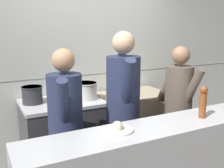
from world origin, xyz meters
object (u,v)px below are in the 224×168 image
object	(u,v)px
stock_pot	(32,94)
chefs_knife	(124,96)
chef_sous	(123,105)
oven_range	(63,136)
chef_line	(178,105)
plated_dish_main	(117,129)
sauce_pot	(58,91)
braising_pot	(85,90)
pepper_mill	(203,101)
chef_head_cook	(66,124)

from	to	relation	value
stock_pot	chefs_knife	xyz separation A→B (m)	(1.16, -0.17, -0.12)
chef_sous	oven_range	bearing A→B (deg)	142.66
stock_pot	chef_line	size ratio (longest dim) A/B	0.16
chefs_knife	oven_range	bearing A→B (deg)	172.72
plated_dish_main	chef_sous	bearing A→B (deg)	56.44
oven_range	stock_pot	distance (m)	0.66
sauce_pot	oven_range	bearing A→B (deg)	-21.71
stock_pot	plated_dish_main	distance (m)	1.40
braising_pot	chefs_knife	xyz separation A→B (m)	(0.53, -0.07, -0.13)
pepper_mill	oven_range	bearing A→B (deg)	125.50
oven_range	chef_line	world-z (taller)	chef_line
chef_head_cook	plated_dish_main	bearing A→B (deg)	-43.39
chefs_knife	chef_sous	xyz separation A→B (m)	(-0.36, -0.59, 0.08)
chef_sous	chef_line	size ratio (longest dim) A/B	1.11
oven_range	stock_pot	world-z (taller)	stock_pot
sauce_pot	plated_dish_main	distance (m)	1.29
braising_pot	plated_dish_main	xyz separation A→B (m)	(-0.21, -1.23, -0.04)
chefs_knife	chef_line	size ratio (longest dim) A/B	0.22
stock_pot	plated_dish_main	size ratio (longest dim) A/B	0.96
oven_range	pepper_mill	bearing A→B (deg)	-54.50
oven_range	braising_pot	size ratio (longest dim) A/B	3.18
oven_range	sauce_pot	xyz separation A→B (m)	(-0.03, 0.01, 0.58)
chef_line	chef_head_cook	bearing A→B (deg)	174.74
chefs_knife	chef_head_cook	xyz separation A→B (m)	(-1.01, -0.62, -0.00)
plated_dish_main	chef_head_cook	distance (m)	0.61
chefs_knife	plated_dish_main	xyz separation A→B (m)	(-0.74, -1.16, 0.09)
pepper_mill	chefs_knife	bearing A→B (deg)	96.13
braising_pot	chef_head_cook	world-z (taller)	chef_head_cook
sauce_pot	chef_sous	distance (m)	0.87
oven_range	chef_head_cook	size ratio (longest dim) A/B	0.60
pepper_mill	chef_line	xyz separation A→B (m)	(0.26, 0.63, -0.24)
sauce_pot	plated_dish_main	xyz separation A→B (m)	(0.12, -1.28, -0.05)
braising_pot	plated_dish_main	bearing A→B (deg)	-99.66
stock_pot	chef_sous	distance (m)	1.11
chefs_knife	plated_dish_main	size ratio (longest dim) A/B	1.35
stock_pot	pepper_mill	size ratio (longest dim) A/B	0.82
oven_range	chef_sous	world-z (taller)	chef_sous
chef_head_cook	chefs_knife	bearing A→B (deg)	51.74
chefs_knife	plated_dish_main	distance (m)	1.38
chefs_knife	chef_head_cook	bearing A→B (deg)	-148.18
chef_head_cook	chef_line	bearing A→B (deg)	20.41
plated_dish_main	chef_sous	distance (m)	0.68
stock_pot	sauce_pot	xyz separation A→B (m)	(0.30, -0.05, 0.01)
braising_pot	chefs_knife	size ratio (longest dim) A/B	0.88
plated_dish_main	chefs_knife	bearing A→B (deg)	57.72
stock_pot	sauce_pot	bearing A→B (deg)	-9.00
sauce_pot	pepper_mill	world-z (taller)	pepper_mill
oven_range	chef_head_cook	bearing A→B (deg)	-103.86
chef_sous	braising_pot	bearing A→B (deg)	123.08
braising_pot	sauce_pot	bearing A→B (deg)	171.46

